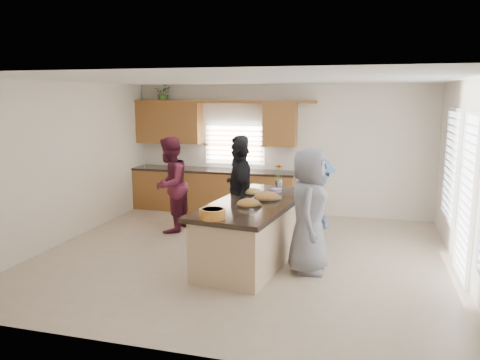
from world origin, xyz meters
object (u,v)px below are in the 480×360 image
(island, at_px, (254,232))
(woman_left_back, at_px, (238,186))
(woman_right_front, at_px, (309,211))
(woman_right_back, at_px, (318,204))
(woman_left_mid, at_px, (170,185))
(woman_left_front, at_px, (240,194))
(salad_bowl, at_px, (213,213))

(island, distance_m, woman_left_back, 1.49)
(woman_right_front, bearing_deg, woman_right_back, -1.67)
(woman_left_mid, relative_size, woman_right_front, 0.99)
(island, bearing_deg, woman_left_front, 131.81)
(salad_bowl, bearing_deg, woman_left_mid, 125.28)
(salad_bowl, bearing_deg, island, 76.02)
(woman_left_back, relative_size, woman_left_front, 1.00)
(salad_bowl, height_order, woman_left_front, woman_left_front)
(salad_bowl, distance_m, woman_right_front, 1.48)
(salad_bowl, height_order, woman_left_mid, woman_left_mid)
(island, distance_m, woman_right_front, 1.02)
(woman_left_back, relative_size, woman_right_front, 1.01)
(salad_bowl, bearing_deg, woman_right_back, 59.19)
(woman_left_back, xyz_separation_m, woman_left_mid, (-1.30, -0.13, -0.02))
(woman_left_front, bearing_deg, woman_left_mid, -128.18)
(woman_left_back, bearing_deg, island, -3.53)
(salad_bowl, bearing_deg, woman_left_front, 93.34)
(woman_left_mid, bearing_deg, woman_right_front, 63.86)
(island, relative_size, woman_left_front, 1.53)
(island, distance_m, woman_left_mid, 2.29)
(woman_left_mid, height_order, woman_right_front, woman_right_front)
(woman_left_back, height_order, woman_right_back, woman_left_back)
(woman_right_back, bearing_deg, woman_left_mid, 66.24)
(woman_left_back, bearing_deg, woman_right_back, 43.30)
(salad_bowl, distance_m, woman_left_back, 2.46)
(island, height_order, salad_bowl, salad_bowl)
(island, height_order, woman_right_front, woman_right_front)
(woman_left_back, bearing_deg, woman_left_front, -11.29)
(island, bearing_deg, woman_right_back, 50.11)
(woman_right_front, bearing_deg, woman_left_front, 55.64)
(woman_left_back, distance_m, woman_left_mid, 1.31)
(salad_bowl, bearing_deg, woman_left_back, 97.71)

